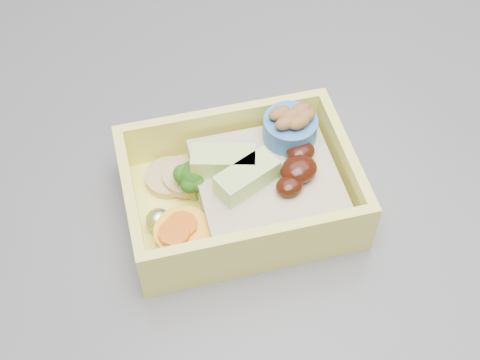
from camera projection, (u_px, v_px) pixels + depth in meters
bento_box at (246, 186)px, 0.48m from camera, size 0.19×0.16×0.06m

